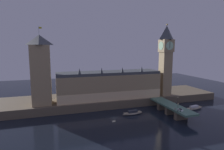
{
  "coord_description": "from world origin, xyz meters",
  "views": [
    {
      "loc": [
        -39.82,
        -123.93,
        50.05
      ],
      "look_at": [
        4.87,
        20.0,
        28.65
      ],
      "focal_mm": 30.0,
      "sensor_mm": 36.0,
      "label": 1
    }
  ],
  "objects_px": {
    "pedestrian_near_rail": "(175,109)",
    "boat_upstream": "(133,113)",
    "clock_tower": "(166,58)",
    "victoria_tower": "(41,70)",
    "pedestrian_mid_walk": "(176,103)",
    "boat_downstream": "(194,108)",
    "car_northbound_trail": "(180,110)",
    "street_lamp_mid": "(178,99)",
    "street_lamp_near": "(178,106)"
  },
  "relations": [
    {
      "from": "victoria_tower",
      "to": "boat_upstream",
      "type": "height_order",
      "value": "victoria_tower"
    },
    {
      "from": "pedestrian_near_rail",
      "to": "boat_upstream",
      "type": "height_order",
      "value": "pedestrian_near_rail"
    },
    {
      "from": "street_lamp_mid",
      "to": "street_lamp_near",
      "type": "bearing_deg",
      "value": -125.87
    },
    {
      "from": "victoria_tower",
      "to": "street_lamp_near",
      "type": "xyz_separation_m",
      "value": [
        89.42,
        -48.3,
        -22.66
      ]
    },
    {
      "from": "clock_tower",
      "to": "boat_upstream",
      "type": "relative_size",
      "value": 3.93
    },
    {
      "from": "clock_tower",
      "to": "boat_upstream",
      "type": "distance_m",
      "value": 62.86
    },
    {
      "from": "street_lamp_near",
      "to": "boat_downstream",
      "type": "bearing_deg",
      "value": 31.56
    },
    {
      "from": "pedestrian_near_rail",
      "to": "street_lamp_near",
      "type": "height_order",
      "value": "street_lamp_near"
    },
    {
      "from": "boat_upstream",
      "to": "boat_downstream",
      "type": "distance_m",
      "value": 53.43
    },
    {
      "from": "clock_tower",
      "to": "car_northbound_trail",
      "type": "height_order",
      "value": "clock_tower"
    },
    {
      "from": "victoria_tower",
      "to": "pedestrian_near_rail",
      "type": "distance_m",
      "value": 103.57
    },
    {
      "from": "clock_tower",
      "to": "street_lamp_near",
      "type": "height_order",
      "value": "clock_tower"
    },
    {
      "from": "car_northbound_trail",
      "to": "boat_upstream",
      "type": "distance_m",
      "value": 34.71
    },
    {
      "from": "clock_tower",
      "to": "victoria_tower",
      "type": "xyz_separation_m",
      "value": [
        -108.25,
        2.59,
        -7.65
      ]
    },
    {
      "from": "victoria_tower",
      "to": "pedestrian_mid_walk",
      "type": "relative_size",
      "value": 32.07
    },
    {
      "from": "victoria_tower",
      "to": "street_lamp_near",
      "type": "bearing_deg",
      "value": -28.38
    },
    {
      "from": "pedestrian_mid_walk",
      "to": "street_lamp_mid",
      "type": "bearing_deg",
      "value": -69.78
    },
    {
      "from": "pedestrian_near_rail",
      "to": "boat_downstream",
      "type": "relative_size",
      "value": 0.09
    },
    {
      "from": "boat_downstream",
      "to": "street_lamp_near",
      "type": "bearing_deg",
      "value": -148.44
    },
    {
      "from": "car_northbound_trail",
      "to": "boat_downstream",
      "type": "relative_size",
      "value": 0.25
    },
    {
      "from": "clock_tower",
      "to": "street_lamp_mid",
      "type": "relative_size",
      "value": 10.83
    },
    {
      "from": "victoria_tower",
      "to": "street_lamp_mid",
      "type": "bearing_deg",
      "value": -18.55
    },
    {
      "from": "victoria_tower",
      "to": "pedestrian_mid_walk",
      "type": "bearing_deg",
      "value": -18.06
    },
    {
      "from": "clock_tower",
      "to": "pedestrian_near_rail",
      "type": "bearing_deg",
      "value": -113.59
    },
    {
      "from": "pedestrian_near_rail",
      "to": "victoria_tower",
      "type": "bearing_deg",
      "value": 153.49
    },
    {
      "from": "street_lamp_near",
      "to": "pedestrian_mid_walk",
      "type": "bearing_deg",
      "value": 57.05
    },
    {
      "from": "clock_tower",
      "to": "street_lamp_near",
      "type": "distance_m",
      "value": 57.99
    },
    {
      "from": "victoria_tower",
      "to": "car_northbound_trail",
      "type": "xyz_separation_m",
      "value": [
        92.28,
        -47.35,
        -25.7
      ]
    },
    {
      "from": "car_northbound_trail",
      "to": "pedestrian_near_rail",
      "type": "height_order",
      "value": "pedestrian_near_rail"
    },
    {
      "from": "pedestrian_near_rail",
      "to": "boat_upstream",
      "type": "relative_size",
      "value": 0.1
    },
    {
      "from": "pedestrian_mid_walk",
      "to": "clock_tower",
      "type": "bearing_deg",
      "value": 73.98
    },
    {
      "from": "car_northbound_trail",
      "to": "street_lamp_mid",
      "type": "height_order",
      "value": "street_lamp_mid"
    },
    {
      "from": "car_northbound_trail",
      "to": "pedestrian_mid_walk",
      "type": "relative_size",
      "value": 2.39
    },
    {
      "from": "clock_tower",
      "to": "boat_downstream",
      "type": "distance_m",
      "value": 49.78
    },
    {
      "from": "pedestrian_mid_walk",
      "to": "street_lamp_mid",
      "type": "xyz_separation_m",
      "value": [
        0.4,
        -1.09,
        2.79
      ]
    },
    {
      "from": "pedestrian_mid_walk",
      "to": "boat_upstream",
      "type": "height_order",
      "value": "pedestrian_mid_walk"
    },
    {
      "from": "street_lamp_near",
      "to": "street_lamp_mid",
      "type": "distance_m",
      "value": 18.17
    },
    {
      "from": "street_lamp_near",
      "to": "street_lamp_mid",
      "type": "height_order",
      "value": "street_lamp_mid"
    },
    {
      "from": "boat_downstream",
      "to": "clock_tower",
      "type": "bearing_deg",
      "value": 111.47
    },
    {
      "from": "pedestrian_near_rail",
      "to": "street_lamp_mid",
      "type": "xyz_separation_m",
      "value": [
        10.24,
        11.21,
        2.93
      ]
    },
    {
      "from": "boat_downstream",
      "to": "street_lamp_mid",
      "type": "bearing_deg",
      "value": -169.6
    },
    {
      "from": "street_lamp_mid",
      "to": "boat_downstream",
      "type": "bearing_deg",
      "value": 10.4
    },
    {
      "from": "boat_upstream",
      "to": "boat_downstream",
      "type": "relative_size",
      "value": 0.92
    },
    {
      "from": "car_northbound_trail",
      "to": "pedestrian_near_rail",
      "type": "xyz_separation_m",
      "value": [
        -2.46,
        2.56,
        0.17
      ]
    },
    {
      "from": "pedestrian_mid_walk",
      "to": "street_lamp_near",
      "type": "xyz_separation_m",
      "value": [
        -10.24,
        -15.81,
        2.74
      ]
    },
    {
      "from": "car_northbound_trail",
      "to": "street_lamp_mid",
      "type": "xyz_separation_m",
      "value": [
        7.78,
        13.77,
        3.1
      ]
    },
    {
      "from": "street_lamp_near",
      "to": "victoria_tower",
      "type": "bearing_deg",
      "value": 151.62
    },
    {
      "from": "car_northbound_trail",
      "to": "boat_downstream",
      "type": "distance_m",
      "value": 32.57
    },
    {
      "from": "street_lamp_mid",
      "to": "boat_downstream",
      "type": "relative_size",
      "value": 0.34
    },
    {
      "from": "victoria_tower",
      "to": "street_lamp_near",
      "type": "distance_m",
      "value": 104.13
    }
  ]
}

